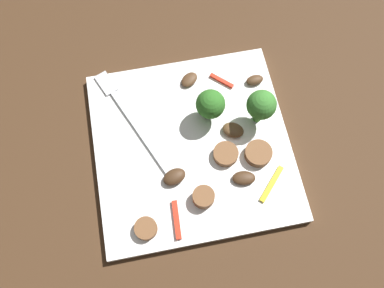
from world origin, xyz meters
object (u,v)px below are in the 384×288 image
at_px(plate, 192,146).
at_px(fork, 128,115).
at_px(broccoli_floret_0, 261,105).
at_px(mushroom_1, 174,177).
at_px(broccoli_floret_1, 210,105).
at_px(sausage_slice_1, 146,228).
at_px(mushroom_0, 244,178).
at_px(sausage_slice_0, 201,197).
at_px(sausage_slice_2, 258,153).
at_px(sausage_slice_3, 226,154).
at_px(pepper_strip_1, 272,184).
at_px(pepper_strip_2, 222,81).
at_px(mushroom_2, 233,130).
at_px(mushroom_4, 255,80).
at_px(pepper_strip_3, 177,220).
at_px(mushroom_3, 189,80).

distance_m(plate, fork, 0.09).
distance_m(broccoli_floret_0, mushroom_1, 0.14).
bearing_deg(broccoli_floret_0, broccoli_floret_1, 75.06).
distance_m(broccoli_floret_1, mushroom_1, 0.10).
xyz_separation_m(sausage_slice_1, mushroom_1, (0.06, -0.04, 0.00)).
relative_size(broccoli_floret_0, mushroom_0, 2.04).
distance_m(fork, sausage_slice_0, 0.15).
distance_m(sausage_slice_2, sausage_slice_3, 0.04).
xyz_separation_m(sausage_slice_1, mushroom_0, (0.04, -0.13, -0.00)).
xyz_separation_m(plate, sausage_slice_0, (-0.07, 0.00, 0.01)).
distance_m(mushroom_1, pepper_strip_1, 0.12).
bearing_deg(pepper_strip_2, mushroom_2, 178.51).
bearing_deg(mushroom_4, pepper_strip_3, 140.34).
bearing_deg(sausage_slice_1, sausage_slice_0, -71.73).
bearing_deg(mushroom_3, pepper_strip_2, -101.82).
relative_size(plate, mushroom_4, 10.53).
relative_size(mushroom_1, mushroom_2, 1.04).
bearing_deg(fork, mushroom_3, -91.13).
distance_m(broccoli_floret_1, sausage_slice_0, 0.12).
bearing_deg(broccoli_floret_0, mushroom_3, 46.57).
height_order(sausage_slice_0, pepper_strip_1, sausage_slice_0).
xyz_separation_m(plate, broccoli_floret_0, (0.02, -0.09, 0.04)).
height_order(mushroom_3, mushroom_4, mushroom_4).
bearing_deg(pepper_strip_2, mushroom_0, 178.61).
bearing_deg(sausage_slice_0, mushroom_2, -36.19).
height_order(fork, sausage_slice_0, sausage_slice_0).
bearing_deg(pepper_strip_3, mushroom_1, -7.22).
relative_size(pepper_strip_2, pepper_strip_3, 0.77).
xyz_separation_m(plate, sausage_slice_3, (-0.02, -0.04, 0.01)).
distance_m(plate, broccoli_floret_0, 0.10).
bearing_deg(broccoli_floret_1, sausage_slice_1, 141.55).
relative_size(sausage_slice_1, mushroom_0, 0.94).
distance_m(sausage_slice_2, mushroom_2, 0.04).
distance_m(sausage_slice_1, sausage_slice_3, 0.13).
distance_m(mushroom_0, pepper_strip_1, 0.04).
xyz_separation_m(broccoli_floret_1, pepper_strip_2, (0.05, -0.03, -0.03)).
relative_size(broccoli_floret_0, sausage_slice_1, 2.16).
distance_m(plate, sausage_slice_3, 0.05).
xyz_separation_m(sausage_slice_1, mushroom_3, (0.19, -0.09, -0.00)).
bearing_deg(sausage_slice_0, fork, 29.42).
xyz_separation_m(mushroom_3, mushroom_4, (-0.02, -0.09, 0.00)).
bearing_deg(sausage_slice_1, pepper_strip_2, -36.30).
distance_m(fork, broccoli_floret_1, 0.11).
bearing_deg(fork, pepper_strip_3, 171.23).
xyz_separation_m(sausage_slice_3, mushroom_3, (0.12, 0.02, -0.00)).
xyz_separation_m(broccoli_floret_0, sausage_slice_0, (-0.09, 0.09, -0.03)).
distance_m(sausage_slice_2, mushroom_3, 0.14).
distance_m(broccoli_floret_1, mushroom_3, 0.07).
distance_m(sausage_slice_1, mushroom_4, 0.24).
relative_size(sausage_slice_1, mushroom_4, 1.15).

